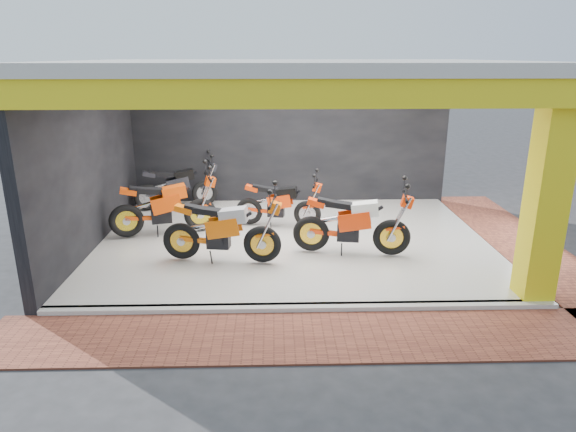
% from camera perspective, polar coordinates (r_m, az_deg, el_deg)
% --- Properties ---
extents(ground, '(80.00, 80.00, 0.00)m').
position_cam_1_polar(ground, '(9.02, 1.10, -7.47)').
color(ground, '#2D2D30').
rests_on(ground, ground).
extents(showroom_floor, '(8.00, 6.00, 0.10)m').
position_cam_1_polar(showroom_floor, '(10.84, 0.61, -2.78)').
color(showroom_floor, white).
rests_on(showroom_floor, ground).
extents(showroom_ceiling, '(8.40, 6.40, 0.20)m').
position_cam_1_polar(showroom_ceiling, '(10.18, 0.68, 16.33)').
color(showroom_ceiling, beige).
rests_on(showroom_ceiling, corner_column).
extents(back_wall, '(8.20, 0.20, 3.50)m').
position_cam_1_polar(back_wall, '(13.43, 0.12, 8.67)').
color(back_wall, black).
rests_on(back_wall, ground).
extents(left_wall, '(0.20, 6.20, 3.50)m').
position_cam_1_polar(left_wall, '(11.01, -21.31, 5.54)').
color(left_wall, black).
rests_on(left_wall, ground).
extents(corner_column, '(0.50, 0.50, 3.50)m').
position_cam_1_polar(corner_column, '(8.74, 26.81, 2.00)').
color(corner_column, yellow).
rests_on(corner_column, ground).
extents(header_beam_front, '(8.40, 0.30, 0.40)m').
position_cam_1_polar(header_beam_front, '(7.20, 1.64, 13.48)').
color(header_beam_front, yellow).
rests_on(header_beam_front, corner_column).
extents(header_beam_right, '(0.30, 6.40, 0.40)m').
position_cam_1_polar(header_beam_right, '(11.09, 22.44, 13.61)').
color(header_beam_right, yellow).
rests_on(header_beam_right, corner_column).
extents(floor_kerb, '(8.00, 0.20, 0.10)m').
position_cam_1_polar(floor_kerb, '(8.08, 1.45, -10.19)').
color(floor_kerb, white).
rests_on(floor_kerb, ground).
extents(paver_front, '(9.00, 1.40, 0.03)m').
position_cam_1_polar(paver_front, '(7.42, 1.77, -13.22)').
color(paver_front, '#964931').
rests_on(paver_front, ground).
extents(paver_right, '(1.40, 7.00, 0.03)m').
position_cam_1_polar(paver_right, '(12.03, 24.13, -2.47)').
color(paver_right, '#964931').
rests_on(paver_right, ground).
extents(moto_hero, '(2.49, 1.27, 1.45)m').
position_cam_1_polar(moto_hero, '(9.86, 11.56, -0.45)').
color(moto_hero, '#FF3A0A').
rests_on(moto_hero, showroom_floor).
extents(moto_row_a, '(2.46, 1.19, 1.44)m').
position_cam_1_polar(moto_row_a, '(9.33, -2.90, -1.18)').
color(moto_row_a, orange).
rests_on(moto_row_a, showroom_floor).
extents(moto_row_b, '(2.15, 1.12, 1.25)m').
position_cam_1_polar(moto_row_b, '(11.31, 2.19, 1.67)').
color(moto_row_b, '#FA3C0A').
rests_on(moto_row_b, showroom_floor).
extents(moto_row_c, '(2.53, 1.50, 1.46)m').
position_cam_1_polar(moto_row_c, '(11.24, -9.79, 1.86)').
color(moto_row_c, '#E64409').
rests_on(moto_row_c, showroom_floor).
extents(moto_row_d, '(2.31, 1.34, 1.33)m').
position_cam_1_polar(moto_row_d, '(13.14, -9.31, 3.87)').
color(moto_row_d, black).
rests_on(moto_row_d, showroom_floor).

